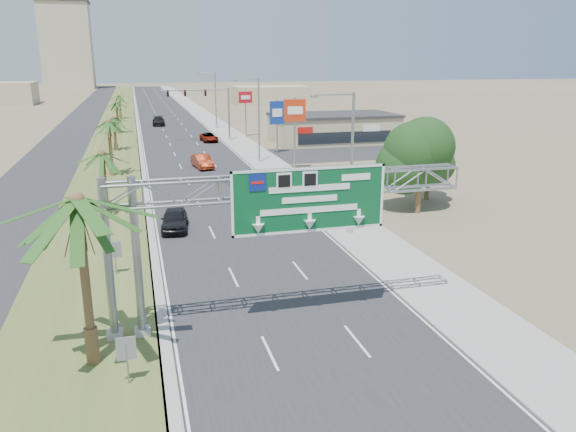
% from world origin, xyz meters
% --- Properties ---
extents(road, '(12.00, 300.00, 0.02)m').
position_xyz_m(road, '(0.00, 110.00, 0.01)').
color(road, '#28282B').
rests_on(road, ground).
extents(sidewalk_right, '(4.00, 300.00, 0.10)m').
position_xyz_m(sidewalk_right, '(8.50, 110.00, 0.05)').
color(sidewalk_right, '#9E9B93').
rests_on(sidewalk_right, ground).
extents(median_grass, '(7.00, 300.00, 0.12)m').
position_xyz_m(median_grass, '(-10.00, 110.00, 0.06)').
color(median_grass, '#4C5E29').
rests_on(median_grass, ground).
extents(opposing_road, '(8.00, 300.00, 0.02)m').
position_xyz_m(opposing_road, '(-17.00, 110.00, 0.01)').
color(opposing_road, '#28282B').
rests_on(opposing_road, ground).
extents(sign_gantry, '(16.75, 1.24, 7.50)m').
position_xyz_m(sign_gantry, '(-1.06, 9.93, 6.06)').
color(sign_gantry, gray).
rests_on(sign_gantry, ground).
extents(palm_near, '(5.70, 5.70, 8.35)m').
position_xyz_m(palm_near, '(-9.20, 8.00, 6.93)').
color(palm_near, brown).
rests_on(palm_near, ground).
extents(palm_row_b, '(3.99, 3.99, 5.95)m').
position_xyz_m(palm_row_b, '(-9.50, 32.00, 4.90)').
color(palm_row_b, brown).
rests_on(palm_row_b, ground).
extents(palm_row_c, '(3.99, 3.99, 6.75)m').
position_xyz_m(palm_row_c, '(-9.50, 48.00, 5.66)').
color(palm_row_c, brown).
rests_on(palm_row_c, ground).
extents(palm_row_d, '(3.99, 3.99, 5.45)m').
position_xyz_m(palm_row_d, '(-9.50, 66.00, 4.42)').
color(palm_row_d, brown).
rests_on(palm_row_d, ground).
extents(palm_row_e, '(3.99, 3.99, 6.15)m').
position_xyz_m(palm_row_e, '(-9.50, 85.00, 5.09)').
color(palm_row_e, brown).
rests_on(palm_row_e, ground).
extents(palm_row_f, '(3.99, 3.99, 5.75)m').
position_xyz_m(palm_row_f, '(-9.50, 110.00, 4.71)').
color(palm_row_f, brown).
rests_on(palm_row_f, ground).
extents(streetlight_near, '(3.27, 0.44, 10.00)m').
position_xyz_m(streetlight_near, '(7.30, 22.00, 4.69)').
color(streetlight_near, gray).
rests_on(streetlight_near, ground).
extents(streetlight_mid, '(3.27, 0.44, 10.00)m').
position_xyz_m(streetlight_mid, '(7.30, 52.00, 4.69)').
color(streetlight_mid, gray).
rests_on(streetlight_mid, ground).
extents(streetlight_far, '(3.27, 0.44, 10.00)m').
position_xyz_m(streetlight_far, '(7.30, 88.00, 4.69)').
color(streetlight_far, gray).
rests_on(streetlight_far, ground).
extents(signal_mast, '(10.28, 0.71, 8.00)m').
position_xyz_m(signal_mast, '(5.17, 71.97, 4.85)').
color(signal_mast, gray).
rests_on(signal_mast, ground).
extents(store_building, '(18.00, 10.00, 4.00)m').
position_xyz_m(store_building, '(22.00, 66.00, 2.00)').
color(store_building, tan).
rests_on(store_building, ground).
extents(oak_near, '(4.50, 4.50, 6.80)m').
position_xyz_m(oak_near, '(15.00, 26.00, 4.53)').
color(oak_near, brown).
rests_on(oak_near, ground).
extents(oak_far, '(3.50, 3.50, 5.60)m').
position_xyz_m(oak_far, '(18.00, 30.00, 3.82)').
color(oak_far, brown).
rests_on(oak_far, ground).
extents(median_signback_a, '(0.75, 0.08, 2.08)m').
position_xyz_m(median_signback_a, '(-7.80, 6.00, 1.45)').
color(median_signback_a, gray).
rests_on(median_signback_a, ground).
extents(median_signback_b, '(0.75, 0.08, 2.08)m').
position_xyz_m(median_signback_b, '(-8.50, 18.00, 1.45)').
color(median_signback_b, gray).
rests_on(median_signback_b, ground).
extents(tower_distant, '(20.00, 16.00, 35.00)m').
position_xyz_m(tower_distant, '(-32.00, 250.00, 17.50)').
color(tower_distant, '#B6AA8A').
rests_on(tower_distant, ground).
extents(building_distant_right, '(20.00, 12.00, 5.00)m').
position_xyz_m(building_distant_right, '(30.00, 140.00, 2.50)').
color(building_distant_right, tan).
rests_on(building_distant_right, ground).
extents(car_left_lane, '(2.37, 4.76, 1.56)m').
position_xyz_m(car_left_lane, '(-4.54, 26.41, 0.78)').
color(car_left_lane, black).
rests_on(car_left_lane, ground).
extents(car_mid_lane, '(2.29, 4.96, 1.57)m').
position_xyz_m(car_mid_lane, '(0.37, 50.27, 0.79)').
color(car_mid_lane, maroon).
rests_on(car_mid_lane, ground).
extents(car_right_lane, '(2.47, 4.85, 1.31)m').
position_xyz_m(car_right_lane, '(3.94, 71.60, 0.66)').
color(car_right_lane, gray).
rests_on(car_right_lane, ground).
extents(car_far, '(2.51, 5.68, 1.62)m').
position_xyz_m(car_far, '(-2.38, 95.88, 0.81)').
color(car_far, black).
rests_on(car_far, ground).
extents(pole_sign_red_near, '(2.42, 0.62, 8.11)m').
position_xyz_m(pole_sign_red_near, '(10.30, 46.23, 6.30)').
color(pole_sign_red_near, gray).
rests_on(pole_sign_red_near, ground).
extents(pole_sign_blue, '(2.02, 0.68, 7.07)m').
position_xyz_m(pole_sign_blue, '(11.29, 58.21, 5.13)').
color(pole_sign_blue, gray).
rests_on(pole_sign_blue, ground).
extents(pole_sign_red_far, '(2.22, 0.70, 7.38)m').
position_xyz_m(pole_sign_red_far, '(10.52, 75.72, 5.78)').
color(pole_sign_red_far, gray).
rests_on(pole_sign_red_far, ground).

